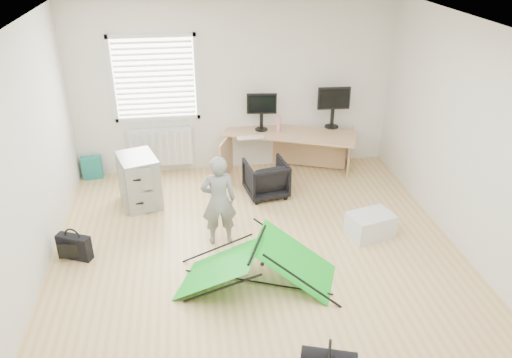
{
  "coord_description": "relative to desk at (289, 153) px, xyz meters",
  "views": [
    {
      "loc": [
        -0.74,
        -4.74,
        3.63
      ],
      "look_at": [
        0.0,
        0.4,
        0.95
      ],
      "focal_mm": 35.0,
      "sensor_mm": 36.0,
      "label": 1
    }
  ],
  "objects": [
    {
      "name": "ground",
      "position": [
        -0.82,
        -2.37,
        -0.35
      ],
      "size": [
        5.5,
        5.5,
        0.0
      ],
      "primitive_type": "plane",
      "color": "tan",
      "rests_on": "ground"
    },
    {
      "name": "back_wall",
      "position": [
        -0.82,
        0.38,
        1.0
      ],
      "size": [
        5.0,
        0.02,
        2.7
      ],
      "primitive_type": "cube",
      "color": "silver",
      "rests_on": "ground"
    },
    {
      "name": "window",
      "position": [
        -2.02,
        0.34,
        1.2
      ],
      "size": [
        1.2,
        0.06,
        1.2
      ],
      "primitive_type": "cube",
      "color": "silver",
      "rests_on": "back_wall"
    },
    {
      "name": "radiator",
      "position": [
        -2.02,
        0.3,
        0.1
      ],
      "size": [
        1.0,
        0.12,
        0.6
      ],
      "primitive_type": "cube",
      "color": "silver",
      "rests_on": "back_wall"
    },
    {
      "name": "desk",
      "position": [
        0.0,
        0.0,
        0.0
      ],
      "size": [
        2.15,
        1.37,
        0.7
      ],
      "primitive_type": "cube",
      "rotation": [
        0.0,
        0.0,
        -0.38
      ],
      "color": "tan",
      "rests_on": "ground"
    },
    {
      "name": "filing_cabinet",
      "position": [
        -2.31,
        -0.68,
        0.02
      ],
      "size": [
        0.65,
        0.75,
        0.75
      ],
      "primitive_type": "cube",
      "rotation": [
        0.0,
        0.0,
        0.31
      ],
      "color": "gray",
      "rests_on": "ground"
    },
    {
      "name": "monitor_left",
      "position": [
        -0.43,
        0.17,
        0.57
      ],
      "size": [
        0.47,
        0.15,
        0.44
      ],
      "primitive_type": "cube",
      "rotation": [
        0.0,
        0.0,
        -0.11
      ],
      "color": "black",
      "rests_on": "desk"
    },
    {
      "name": "monitor_right",
      "position": [
        0.71,
        0.14,
        0.59
      ],
      "size": [
        0.52,
        0.14,
        0.49
      ],
      "primitive_type": "cube",
      "rotation": [
        0.0,
        0.0,
        -0.05
      ],
      "color": "black",
      "rests_on": "desk"
    },
    {
      "name": "keyboard",
      "position": [
        -0.64,
        -0.14,
        0.36
      ],
      "size": [
        0.41,
        0.16,
        0.02
      ],
      "primitive_type": "cube",
      "rotation": [
        0.0,
        0.0,
        0.04
      ],
      "color": "beige",
      "rests_on": "desk"
    },
    {
      "name": "thermos",
      "position": [
        -0.17,
        0.06,
        0.48
      ],
      "size": [
        0.09,
        0.09,
        0.26
      ],
      "primitive_type": "cylinder",
      "rotation": [
        0.0,
        0.0,
        0.24
      ],
      "color": "#D47688",
      "rests_on": "desk"
    },
    {
      "name": "office_chair",
      "position": [
        -0.48,
        -0.67,
        -0.08
      ],
      "size": [
        0.66,
        0.68,
        0.54
      ],
      "primitive_type": "imported",
      "rotation": [
        0.0,
        0.0,
        3.3
      ],
      "color": "black",
      "rests_on": "ground"
    },
    {
      "name": "person",
      "position": [
        -1.26,
        -1.8,
        0.25
      ],
      "size": [
        0.45,
        0.31,
        1.19
      ],
      "primitive_type": "imported",
      "rotation": [
        0.0,
        0.0,
        3.21
      ],
      "color": "gray",
      "rests_on": "ground"
    },
    {
      "name": "kite",
      "position": [
        -0.91,
        -2.7,
        -0.08
      ],
      "size": [
        1.88,
        1.35,
        0.53
      ],
      "primitive_type": null,
      "rotation": [
        0.0,
        0.0,
        -0.39
      ],
      "color": "#11B721",
      "rests_on": "ground"
    },
    {
      "name": "storage_crate",
      "position": [
        0.68,
        -1.94,
        -0.19
      ],
      "size": [
        0.63,
        0.52,
        0.31
      ],
      "primitive_type": "cube",
      "rotation": [
        0.0,
        0.0,
        0.26
      ],
      "color": "silver",
      "rests_on": "ground"
    },
    {
      "name": "tote_bag",
      "position": [
        -3.12,
        0.26,
        -0.17
      ],
      "size": [
        0.32,
        0.17,
        0.37
      ],
      "primitive_type": "cube",
      "rotation": [
        0.0,
        0.0,
        0.11
      ],
      "color": "#1D7E75",
      "rests_on": "ground"
    },
    {
      "name": "laptop_bag",
      "position": [
        -3.02,
        -1.9,
        -0.19
      ],
      "size": [
        0.43,
        0.29,
        0.31
      ],
      "primitive_type": "cube",
      "rotation": [
        0.0,
        0.0,
        -0.43
      ],
      "color": "black",
      "rests_on": "ground"
    }
  ]
}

